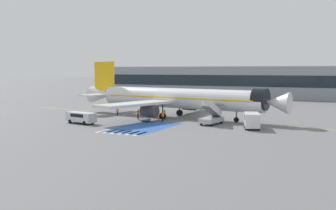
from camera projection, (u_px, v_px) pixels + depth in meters
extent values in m
plane|color=slate|center=(180.00, 118.00, 69.64)|extent=(600.00, 600.00, 0.00)
cube|color=gold|center=(179.00, 118.00, 70.28)|extent=(74.88, 9.58, 0.01)
cube|color=#2856A8|center=(145.00, 127.00, 58.94)|extent=(6.97, 13.07, 0.01)
cube|color=silver|center=(103.00, 131.00, 55.49)|extent=(0.44, 3.60, 0.01)
cube|color=silver|center=(110.00, 131.00, 54.97)|extent=(0.44, 3.60, 0.01)
cube|color=silver|center=(118.00, 132.00, 54.45)|extent=(0.44, 3.60, 0.01)
cube|color=silver|center=(125.00, 133.00, 53.94)|extent=(0.44, 3.60, 0.01)
cube|color=silver|center=(133.00, 133.00, 53.42)|extent=(0.44, 3.60, 0.01)
cube|color=silver|center=(140.00, 134.00, 52.91)|extent=(0.44, 3.60, 0.01)
cylinder|color=silver|center=(179.00, 98.00, 69.96)|extent=(31.63, 7.43, 3.55)
cone|color=silver|center=(277.00, 103.00, 60.45)|extent=(4.30, 3.93, 3.47)
cone|color=silver|center=(102.00, 95.00, 79.85)|extent=(5.70, 4.04, 3.40)
cylinder|color=black|center=(260.00, 99.00, 61.84)|extent=(2.56, 3.82, 3.58)
cube|color=#EAB214|center=(179.00, 97.00, 69.94)|extent=(29.15, 7.18, 0.24)
cube|color=silver|center=(187.00, 98.00, 78.48)|extent=(4.49, 15.58, 0.44)
cylinder|color=#38383D|center=(190.00, 105.00, 76.65)|extent=(2.88, 2.35, 2.04)
cube|color=silver|center=(137.00, 104.00, 64.89)|extent=(8.16, 16.09, 0.44)
cylinder|color=#38383D|center=(150.00, 111.00, 65.36)|extent=(2.88, 2.35, 2.04)
cube|color=#EAB214|center=(104.00, 76.00, 79.08)|extent=(4.97, 0.97, 5.80)
cube|color=silver|center=(117.00, 93.00, 81.94)|extent=(3.87, 6.03, 0.24)
cube|color=silver|center=(95.00, 95.00, 76.30)|extent=(3.87, 6.03, 0.24)
cylinder|color=#38383D|center=(236.00, 111.00, 64.19)|extent=(0.20, 0.20, 2.75)
cylinder|color=black|center=(236.00, 120.00, 64.32)|extent=(0.87, 0.38, 0.84)
cylinder|color=#38383D|center=(180.00, 106.00, 73.38)|extent=(0.24, 0.24, 2.44)
cylinder|color=black|center=(180.00, 113.00, 73.49)|extent=(1.17, 0.73, 1.10)
cylinder|color=#38383D|center=(163.00, 109.00, 68.57)|extent=(0.24, 0.24, 2.44)
cylinder|color=black|center=(163.00, 116.00, 68.68)|extent=(1.17, 0.73, 1.10)
cube|color=#ADB2BA|center=(211.00, 120.00, 61.90)|extent=(2.78, 5.04, 0.70)
cylinder|color=black|center=(211.00, 121.00, 63.84)|extent=(0.31, 0.72, 0.70)
cylinder|color=black|center=(221.00, 121.00, 62.83)|extent=(0.31, 0.72, 0.70)
cylinder|color=black|center=(201.00, 123.00, 61.02)|extent=(0.31, 0.72, 0.70)
cylinder|color=black|center=(212.00, 124.00, 60.02)|extent=(0.31, 0.72, 0.70)
cube|color=#4C4C51|center=(212.00, 112.00, 61.78)|extent=(1.93, 4.29, 2.06)
cube|color=#4C4C51|center=(218.00, 105.00, 63.60)|extent=(1.77, 1.30, 0.12)
cube|color=silver|center=(207.00, 108.00, 62.15)|extent=(0.62, 4.46, 2.78)
cube|color=silver|center=(216.00, 109.00, 61.32)|extent=(0.62, 4.46, 2.78)
cube|color=#38383D|center=(183.00, 103.00, 91.60)|extent=(9.78, 3.43, 0.60)
cube|color=silver|center=(164.00, 101.00, 93.14)|extent=(2.35, 2.57, 1.60)
cube|color=black|center=(160.00, 99.00, 93.48)|extent=(0.24, 1.99, 0.70)
cylinder|color=#B7BCC4|center=(185.00, 98.00, 91.33)|extent=(6.78, 2.77, 2.13)
cylinder|color=gold|center=(185.00, 98.00, 91.33)|extent=(0.56, 2.20, 2.17)
cylinder|color=black|center=(164.00, 104.00, 91.96)|extent=(0.98, 0.37, 0.96)
cylinder|color=black|center=(168.00, 104.00, 94.18)|extent=(0.98, 0.37, 0.96)
cylinder|color=black|center=(184.00, 105.00, 90.33)|extent=(0.98, 0.37, 0.96)
cylinder|color=black|center=(187.00, 104.00, 92.56)|extent=(0.98, 0.37, 0.96)
cylinder|color=black|center=(195.00, 105.00, 89.43)|extent=(0.98, 0.37, 0.96)
cylinder|color=black|center=(198.00, 105.00, 91.65)|extent=(0.98, 0.37, 0.96)
cube|color=silver|center=(81.00, 117.00, 62.80)|extent=(5.64, 2.75, 1.47)
cube|color=black|center=(81.00, 115.00, 62.77)|extent=(3.25, 2.35, 0.53)
cylinder|color=black|center=(92.00, 122.00, 62.57)|extent=(0.67, 0.31, 0.64)
cylinder|color=black|center=(84.00, 123.00, 61.21)|extent=(0.67, 0.31, 0.64)
cylinder|color=black|center=(78.00, 120.00, 64.52)|extent=(0.67, 0.31, 0.64)
cylinder|color=black|center=(70.00, 121.00, 63.15)|extent=(0.67, 0.31, 0.64)
cube|color=silver|center=(252.00, 120.00, 57.29)|extent=(3.33, 4.92, 1.97)
cube|color=black|center=(252.00, 117.00, 57.25)|extent=(2.75, 3.00, 0.71)
cylinder|color=black|center=(259.00, 128.00, 55.87)|extent=(0.38, 0.67, 0.64)
cylinder|color=black|center=(246.00, 128.00, 56.13)|extent=(0.38, 0.67, 0.64)
cylinder|color=black|center=(258.00, 125.00, 58.63)|extent=(0.38, 0.67, 0.64)
cylinder|color=black|center=(245.00, 125.00, 58.89)|extent=(0.38, 0.67, 0.64)
cube|color=gray|center=(144.00, 119.00, 66.25)|extent=(2.88, 2.92, 0.12)
cylinder|color=black|center=(150.00, 120.00, 65.47)|extent=(0.35, 0.36, 0.40)
cylinder|color=black|center=(142.00, 121.00, 65.08)|extent=(0.35, 0.36, 0.40)
cylinder|color=black|center=(146.00, 119.00, 67.44)|extent=(0.35, 0.36, 0.40)
cylinder|color=black|center=(139.00, 119.00, 67.05)|extent=(0.35, 0.36, 0.40)
cylinder|color=gray|center=(150.00, 118.00, 65.30)|extent=(0.05, 0.05, 0.55)
cylinder|color=gray|center=(142.00, 118.00, 64.88)|extent=(0.05, 0.05, 0.55)
cylinder|color=gray|center=(147.00, 116.00, 67.57)|extent=(0.05, 0.05, 0.55)
cylinder|color=gray|center=(139.00, 117.00, 67.15)|extent=(0.05, 0.05, 0.55)
cylinder|color=#2D2D33|center=(164.00, 117.00, 68.64)|extent=(0.14, 0.14, 0.81)
cylinder|color=#2D2D33|center=(165.00, 117.00, 68.66)|extent=(0.14, 0.14, 0.81)
cube|color=yellow|center=(164.00, 113.00, 68.58)|extent=(0.47, 0.42, 0.64)
cube|color=silver|center=(164.00, 113.00, 68.58)|extent=(0.48, 0.43, 0.06)
sphere|color=beige|center=(164.00, 110.00, 68.55)|extent=(0.22, 0.22, 0.22)
cylinder|color=black|center=(139.00, 117.00, 68.33)|extent=(0.14, 0.14, 0.86)
cylinder|color=black|center=(138.00, 117.00, 68.22)|extent=(0.14, 0.14, 0.86)
cube|color=orange|center=(138.00, 112.00, 68.21)|extent=(0.36, 0.47, 0.68)
cube|color=silver|center=(138.00, 112.00, 68.21)|extent=(0.38, 0.49, 0.06)
sphere|color=brown|center=(138.00, 110.00, 68.17)|extent=(0.23, 0.23, 0.23)
cylinder|color=#191E38|center=(162.00, 119.00, 65.46)|extent=(0.14, 0.14, 0.82)
cylinder|color=#191E38|center=(163.00, 119.00, 65.33)|extent=(0.14, 0.14, 0.82)
cube|color=orange|center=(163.00, 115.00, 65.33)|extent=(0.47, 0.38, 0.65)
cube|color=silver|center=(163.00, 115.00, 65.33)|extent=(0.49, 0.40, 0.06)
sphere|color=brown|center=(163.00, 112.00, 65.29)|extent=(0.22, 0.22, 0.22)
cylinder|color=#2D2D33|center=(118.00, 114.00, 73.39)|extent=(0.14, 0.14, 0.84)
cylinder|color=#2D2D33|center=(117.00, 114.00, 73.27)|extent=(0.14, 0.14, 0.84)
cube|color=orange|center=(117.00, 110.00, 73.26)|extent=(0.35, 0.47, 0.66)
cube|color=silver|center=(117.00, 110.00, 73.26)|extent=(0.36, 0.48, 0.06)
sphere|color=#9E704C|center=(117.00, 107.00, 73.22)|extent=(0.23, 0.23, 0.23)
cone|color=orange|center=(157.00, 117.00, 68.45)|extent=(0.60, 0.60, 0.67)
cylinder|color=white|center=(157.00, 117.00, 68.45)|extent=(0.33, 0.33, 0.08)
cone|color=orange|center=(81.00, 119.00, 66.71)|extent=(0.56, 0.56, 0.62)
cylinder|color=white|center=(81.00, 118.00, 66.71)|extent=(0.31, 0.31, 0.07)
cube|color=#89939E|center=(292.00, 83.00, 116.84)|extent=(125.98, 12.00, 9.58)
cube|color=#19232D|center=(289.00, 81.00, 111.36)|extent=(120.94, 0.10, 3.35)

